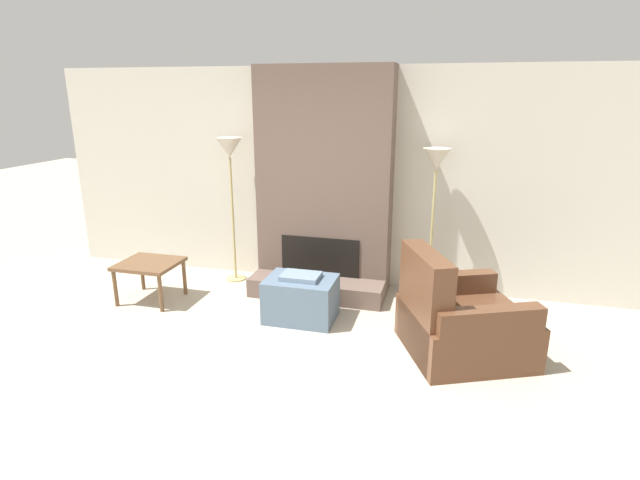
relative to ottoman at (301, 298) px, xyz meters
The scene contains 8 objects.
ground_plane 1.63m from the ottoman, 90.13° to the right, with size 24.00×24.00×0.00m, color #B2A893.
wall_back 1.60m from the ottoman, 90.18° to the left, with size 7.14×0.06×2.60m, color beige.
fireplace 1.35m from the ottoman, 90.22° to the left, with size 1.57×0.79×2.60m.
ottoman is the anchor object (origin of this frame).
armchair 1.60m from the ottoman, 11.24° to the right, with size 1.33×1.31×0.99m.
side_table 1.82m from the ottoman, behind, with size 0.65×0.59×0.46m.
floor_lamp_left 1.97m from the ottoman, 142.03° to the left, with size 0.30×0.30×1.79m.
floor_lamp_right 1.99m from the ottoman, 35.69° to the left, with size 0.30×0.30×1.73m.
Camera 1 is at (1.44, -2.99, 2.32)m, focal length 28.00 mm.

